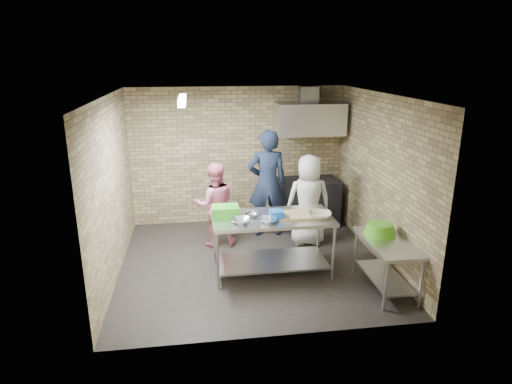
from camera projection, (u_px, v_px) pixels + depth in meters
The scene contains 26 objects.
floor at pixel (252, 263), 7.20m from camera, with size 4.20×4.20×0.00m, color black.
ceiling at pixel (251, 95), 6.40m from camera, with size 4.20×4.20×0.00m, color black.
back_wall at pixel (238, 156), 8.69m from camera, with size 4.20×0.06×2.70m, color tan.
front_wall at pixel (275, 233), 4.91m from camera, with size 4.20×0.06×2.70m, color tan.
left_wall at pixel (112, 189), 6.51m from camera, with size 0.06×4.00×2.70m, color tan.
right_wall at pixel (380, 179), 7.09m from camera, with size 0.06×4.00×2.70m, color tan.
prep_table at pixel (272, 244), 6.79m from camera, with size 1.83×0.91×0.91m, color silver.
side_counter at pixel (386, 265), 6.30m from camera, with size 0.60×1.20×0.75m, color silver.
stove at pixel (307, 201), 8.81m from camera, with size 1.20×0.70×0.90m, color black.
range_hood at pixel (309, 119), 8.37m from camera, with size 1.30×0.60×0.60m, color silver.
hood_duct at pixel (308, 94), 8.38m from camera, with size 0.35×0.30×0.30m, color #A5A8AD.
wall_shelf at pixel (321, 126), 8.64m from camera, with size 0.80×0.20×0.04m, color #3F2B19.
fluorescent_fixture at pixel (182, 100), 6.28m from camera, with size 0.10×1.25×0.08m, color white.
green_crate at pixel (225, 211), 6.65m from camera, with size 0.41×0.30×0.16m, color green.
blue_tub at pixel (277, 215), 6.55m from camera, with size 0.20×0.20×0.13m, color blue.
cutting_board at pixel (295, 215), 6.68m from camera, with size 0.56×0.43×0.03m, color tan.
mixing_bowl_a at pixel (241, 221), 6.38m from camera, with size 0.29×0.29×0.07m, color #B5B9BD.
mixing_bowl_b at pixel (252, 214), 6.65m from camera, with size 0.22×0.22×0.07m, color #B8B9BF.
mixing_bowl_c at pixel (268, 220), 6.42m from camera, with size 0.26×0.26×0.06m, color silver.
ceramic_bowl at pixel (320, 215), 6.59m from camera, with size 0.35×0.35×0.09m, color #C0B39A.
green_basin at pixel (380, 229), 6.39m from camera, with size 0.46×0.46×0.17m, color #59C626, non-canonical shape.
bottle_red at pixel (309, 121), 8.58m from camera, with size 0.07×0.07×0.18m, color #B22619.
bottle_green at pixel (329, 121), 8.64m from camera, with size 0.06×0.06×0.15m, color green.
man_navy at pixel (267, 183), 8.08m from camera, with size 0.73×0.48×2.00m, color #141B34.
woman_pink at pixel (215, 205), 7.69m from camera, with size 0.73×0.57×1.51m, color pink.
woman_white at pixel (308, 200), 7.73m from camera, with size 0.80×0.52×1.63m, color white.
Camera 1 is at (-0.87, -6.48, 3.24)m, focal length 30.78 mm.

